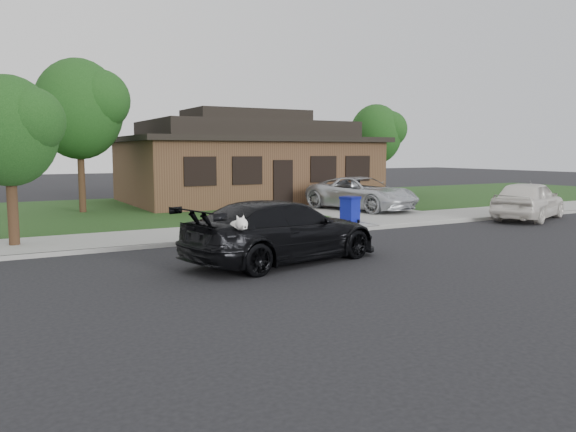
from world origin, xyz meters
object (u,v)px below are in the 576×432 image
minivan (362,193)px  white_compact (529,200)px  recycling_bin (350,209)px  sedan (283,231)px

minivan → white_compact: bearing=-63.6°
minivan → white_compact: size_ratio=1.14×
white_compact → recycling_bin: bearing=53.9°
sedan → minivan: minivan is taller
sedan → minivan: 11.43m
sedan → white_compact: white_compact is taller
recycling_bin → minivan: bearing=31.7°
minivan → white_compact: 6.69m
sedan → minivan: (8.20, 7.96, 0.10)m
minivan → recycling_bin: bearing=-145.2°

